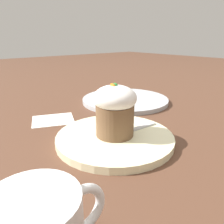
% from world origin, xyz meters
% --- Properties ---
extents(ground_plane, '(4.00, 4.00, 0.00)m').
position_xyz_m(ground_plane, '(0.00, 0.00, 0.00)').
color(ground_plane, '#513323').
extents(dessert_plate, '(0.24, 0.24, 0.01)m').
position_xyz_m(dessert_plate, '(0.00, 0.00, 0.01)').
color(dessert_plate, beige).
rests_on(dessert_plate, ground_plane).
extents(carrot_cake, '(0.08, 0.08, 0.11)m').
position_xyz_m(carrot_cake, '(-0.00, 0.00, 0.07)').
color(carrot_cake, brown).
rests_on(carrot_cake, dessert_plate).
extents(spoon, '(0.14, 0.04, 0.01)m').
position_xyz_m(spoon, '(0.01, -0.01, 0.02)').
color(spoon, '#B7B7BC').
rests_on(spoon, dessert_plate).
extents(side_plate, '(0.28, 0.28, 0.01)m').
position_xyz_m(side_plate, '(0.21, 0.19, 0.01)').
color(side_plate, '#B2B7BC').
rests_on(side_plate, ground_plane).
extents(paper_napkin, '(0.13, 0.12, 0.00)m').
position_xyz_m(paper_napkin, '(-0.04, 0.19, 0.00)').
color(paper_napkin, white).
rests_on(paper_napkin, ground_plane).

